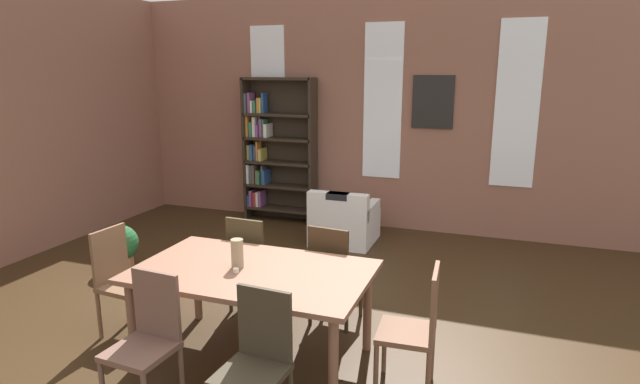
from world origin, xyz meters
TOP-DOWN VIEW (x-y plane):
  - ground_plane at (0.00, 0.00)m, footprint 9.93×9.93m
  - back_wall_brick at (0.00, 3.54)m, footprint 8.64×0.12m
  - window_pane_0 at (-1.78, 3.47)m, footprint 0.55×0.02m
  - window_pane_1 at (0.00, 3.47)m, footprint 0.55×0.02m
  - window_pane_2 at (1.78, 3.47)m, footprint 0.55×0.02m
  - dining_table at (-0.10, -0.43)m, footprint 1.83×1.09m
  - vase_on_table at (-0.23, -0.43)m, footprint 0.10×0.10m
  - tealight_candle_0 at (-0.19, -0.53)m, footprint 0.04×0.04m
  - dining_chair_head_left at (-1.39, -0.42)m, footprint 0.43×0.43m
  - dining_chair_near_right at (0.31, -1.20)m, footprint 0.42×0.42m
  - dining_chair_head_right at (1.19, -0.43)m, footprint 0.42×0.42m
  - dining_chair_near_left at (-0.51, -1.20)m, footprint 0.43×0.43m
  - dining_chair_far_right at (0.30, 0.34)m, footprint 0.43×0.43m
  - dining_chair_far_left at (-0.52, 0.34)m, footprint 0.42×0.42m
  - bookshelf_tall at (-1.63, 3.30)m, footprint 1.12×0.29m
  - armchair_white at (-0.28, 2.58)m, footprint 0.80×0.81m
  - potted_plant_by_shelf at (-2.43, 0.76)m, footprint 0.41×0.41m
  - framed_picture at (0.70, 3.46)m, footprint 0.56×0.03m

SIDE VIEW (x-z plane):
  - ground_plane at x=0.00m, z-range 0.00..0.00m
  - armchair_white at x=-0.28m, z-range -0.10..0.65m
  - potted_plant_by_shelf at x=-2.43m, z-range 0.03..0.56m
  - dining_chair_head_left at x=-1.39m, z-range 0.04..0.99m
  - dining_chair_near_right at x=0.31m, z-range 0.04..0.99m
  - dining_chair_head_right at x=1.19m, z-range 0.04..0.99m
  - dining_chair_near_left at x=-0.51m, z-range 0.04..0.99m
  - dining_chair_far_right at x=0.30m, z-range 0.04..0.99m
  - dining_chair_far_left at x=-0.52m, z-range 0.04..0.99m
  - dining_table at x=-0.10m, z-range 0.31..1.08m
  - tealight_candle_0 at x=-0.19m, z-range 0.77..0.80m
  - vase_on_table at x=-0.23m, z-range 0.77..1.00m
  - bookshelf_tall at x=-1.63m, z-range 0.00..2.18m
  - back_wall_brick at x=0.00m, z-range 0.00..3.34m
  - window_pane_0 at x=-1.78m, z-range 0.75..2.92m
  - window_pane_1 at x=0.00m, z-range 0.75..2.92m
  - window_pane_2 at x=1.78m, z-range 0.75..2.92m
  - framed_picture at x=0.70m, z-range 1.49..2.21m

